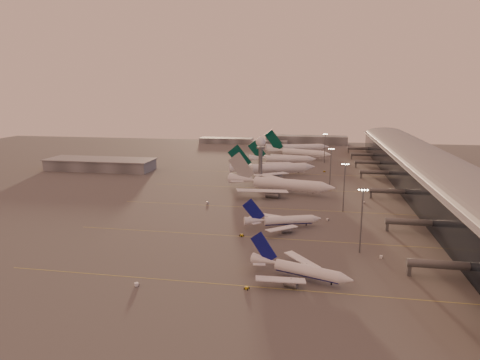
# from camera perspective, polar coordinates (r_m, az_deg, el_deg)

# --- Properties ---
(ground) EXTENTS (700.00, 700.00, 0.00)m
(ground) POSITION_cam_1_polar(r_m,az_deg,el_deg) (172.06, -4.17, -8.38)
(ground) COLOR #4E4C4C
(ground) RESTS_ON ground
(taxiway_markings) EXTENTS (180.00, 185.25, 0.02)m
(taxiway_markings) POSITION_cam_1_polar(r_m,az_deg,el_deg) (220.74, 7.03, -3.83)
(taxiway_markings) COLOR #D0C849
(taxiway_markings) RESTS_ON ground
(terminal) EXTENTS (57.00, 362.00, 23.04)m
(terminal) POSITION_cam_1_polar(r_m,az_deg,el_deg) (279.17, 23.90, 0.77)
(terminal) COLOR black
(terminal) RESTS_ON ground
(hangar) EXTENTS (82.00, 27.00, 8.50)m
(hangar) POSITION_cam_1_polar(r_m,az_deg,el_deg) (341.38, -18.11, 2.01)
(hangar) COLOR #5B5E62
(hangar) RESTS_ON ground
(radar_tower) EXTENTS (6.40, 6.40, 31.10)m
(radar_tower) POSITION_cam_1_polar(r_m,az_deg,el_deg) (281.20, 2.76, 4.01)
(radar_tower) COLOR #5B5E63
(radar_tower) RESTS_ON ground
(mast_a) EXTENTS (3.60, 0.56, 25.00)m
(mast_a) POSITION_cam_1_polar(r_m,az_deg,el_deg) (163.85, 15.90, -4.81)
(mast_a) COLOR #5B5E63
(mast_a) RESTS_ON ground
(mast_b) EXTENTS (3.60, 0.56, 25.00)m
(mast_b) POSITION_cam_1_polar(r_m,az_deg,el_deg) (216.71, 13.72, -0.64)
(mast_b) COLOR #5B5E63
(mast_b) RESTS_ON ground
(mast_c) EXTENTS (3.60, 0.56, 25.00)m
(mast_c) POSITION_cam_1_polar(r_m,az_deg,el_deg) (270.39, 11.98, 1.90)
(mast_c) COLOR #5B5E63
(mast_c) RESTS_ON ground
(mast_d) EXTENTS (3.60, 0.56, 25.00)m
(mast_d) POSITION_cam_1_polar(r_m,az_deg,el_deg) (359.31, 11.24, 4.36)
(mast_d) COLOR #5B5E63
(mast_d) RESTS_ON ground
(distant_horizon) EXTENTS (165.00, 37.50, 9.00)m
(distant_horizon) POSITION_cam_1_polar(r_m,az_deg,el_deg) (486.10, 5.57, 5.29)
(distant_horizon) COLOR #5B5E62
(distant_horizon) RESTS_ON ground
(narrowbody_near) EXTENTS (33.69, 26.41, 13.70)m
(narrowbody_near) POSITION_cam_1_polar(r_m,az_deg,el_deg) (141.18, 7.99, -11.94)
(narrowbody_near) COLOR white
(narrowbody_near) RESTS_ON ground
(narrowbody_mid) EXTENTS (34.36, 26.96, 13.91)m
(narrowbody_mid) POSITION_cam_1_polar(r_m,az_deg,el_deg) (189.83, 5.76, -5.55)
(narrowbody_mid) COLOR white
(narrowbody_mid) RESTS_ON ground
(widebody_white) EXTENTS (64.70, 51.32, 23.05)m
(widebody_white) POSITION_cam_1_polar(r_m,az_deg,el_deg) (252.44, 5.42, -0.85)
(widebody_white) COLOR white
(widebody_white) RESTS_ON ground
(greentail_a) EXTENTS (60.43, 47.98, 22.86)m
(greentail_a) POSITION_cam_1_polar(r_m,az_deg,el_deg) (302.92, 4.42, 1.32)
(greentail_a) COLOR white
(greentail_a) RESTS_ON ground
(greentail_b) EXTENTS (54.87, 44.04, 19.98)m
(greentail_b) POSITION_cam_1_polar(r_m,az_deg,el_deg) (348.25, 5.69, 2.60)
(greentail_b) COLOR white
(greentail_b) RESTS_ON ground
(greentail_c) EXTENTS (58.70, 46.59, 22.22)m
(greentail_c) POSITION_cam_1_polar(r_m,az_deg,el_deg) (382.09, 7.83, 3.44)
(greentail_c) COLOR white
(greentail_c) RESTS_ON ground
(greentail_d) EXTENTS (61.55, 49.01, 22.98)m
(greentail_d) POSITION_cam_1_polar(r_m,az_deg,el_deg) (414.88, 7.71, 4.13)
(greentail_d) COLOR white
(greentail_d) RESTS_ON ground
(gsv_truck_a) EXTENTS (6.09, 5.25, 2.41)m
(gsv_truck_a) POSITION_cam_1_polar(r_m,az_deg,el_deg) (139.67, -13.45, -13.14)
(gsv_truck_a) COLOR white
(gsv_truck_a) RESTS_ON ground
(gsv_tug_near) EXTENTS (2.73, 3.48, 0.87)m
(gsv_tug_near) POSITION_cam_1_polar(r_m,az_deg,el_deg) (134.32, 0.90, -14.21)
(gsv_tug_near) COLOR gold
(gsv_tug_near) RESTS_ON ground
(gsv_catering_a) EXTENTS (5.40, 3.21, 4.15)m
(gsv_catering_a) POSITION_cam_1_polar(r_m,az_deg,el_deg) (164.19, 18.40, -9.23)
(gsv_catering_a) COLOR white
(gsv_catering_a) RESTS_ON ground
(gsv_tug_mid) EXTENTS (3.85, 3.85, 0.97)m
(gsv_tug_mid) POSITION_cam_1_polar(r_m,az_deg,el_deg) (178.70, 0.23, -7.39)
(gsv_tug_mid) COLOR gold
(gsv_tug_mid) RESTS_ON ground
(gsv_truck_b) EXTENTS (5.88, 4.00, 2.24)m
(gsv_truck_b) POSITION_cam_1_polar(r_m,az_deg,el_deg) (203.28, 11.70, -5.05)
(gsv_truck_b) COLOR white
(gsv_truck_b) RESTS_ON ground
(gsv_truck_c) EXTENTS (4.64, 4.97, 2.03)m
(gsv_truck_c) POSITION_cam_1_polar(r_m,az_deg,el_deg) (229.66, -4.30, -2.89)
(gsv_truck_c) COLOR white
(gsv_truck_c) RESTS_ON ground
(gsv_catering_b) EXTENTS (4.69, 3.03, 3.56)m
(gsv_catering_b) POSITION_cam_1_polar(r_m,az_deg,el_deg) (238.86, 16.25, -2.57)
(gsv_catering_b) COLOR white
(gsv_catering_b) RESTS_ON ground
(gsv_tug_far) EXTENTS (3.86, 4.36, 1.07)m
(gsv_tug_far) POSITION_cam_1_polar(r_m,az_deg,el_deg) (264.32, 3.95, -1.01)
(gsv_tug_far) COLOR white
(gsv_tug_far) RESTS_ON ground
(gsv_tug_hangar) EXTENTS (3.64, 3.12, 0.89)m
(gsv_tug_hangar) POSITION_cam_1_polar(r_m,az_deg,el_deg) (322.30, 11.18, 1.12)
(gsv_tug_hangar) COLOR gold
(gsv_tug_hangar) RESTS_ON ground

